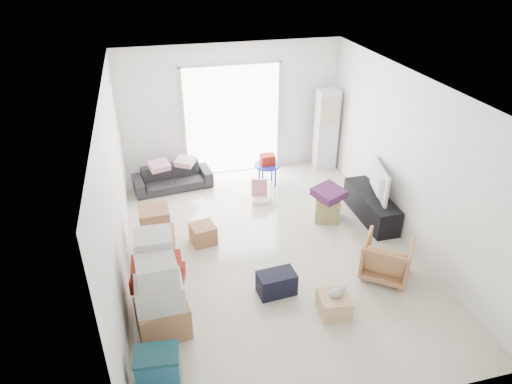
{
  "coord_description": "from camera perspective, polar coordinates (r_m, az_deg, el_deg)",
  "views": [
    {
      "loc": [
        -1.69,
        -5.77,
        4.45
      ],
      "look_at": [
        -0.19,
        0.2,
        0.99
      ],
      "focal_mm": 32.0,
      "sensor_mm": 36.0,
      "label": 1
    }
  ],
  "objects": [
    {
      "name": "blanket",
      "position": [
        8.08,
        9.07,
        -0.35
      ],
      "size": [
        0.62,
        0.62,
        0.14
      ],
      "primitive_type": "cube",
      "rotation": [
        0.0,
        0.0,
        0.41
      ],
      "color": "#572357",
      "rests_on": "ottoman"
    },
    {
      "name": "pillow_right",
      "position": [
        9.14,
        -8.95,
        4.47
      ],
      "size": [
        0.44,
        0.41,
        0.12
      ],
      "primitive_type": "cube",
      "rotation": [
        0.0,
        0.0,
        -0.55
      ],
      "color": "#D198A0",
      "rests_on": "sofa"
    },
    {
      "name": "toy_walker",
      "position": [
        8.72,
        0.54,
        -0.43
      ],
      "size": [
        0.38,
        0.35,
        0.43
      ],
      "rotation": [
        0.0,
        0.0,
        -0.25
      ],
      "color": "silver",
      "rests_on": "room_shell"
    },
    {
      "name": "armchair",
      "position": [
        7.03,
        16.09,
        -7.7
      ],
      "size": [
        0.92,
        0.91,
        0.69
      ],
      "primitive_type": "imported",
      "rotation": [
        0.0,
        0.0,
        2.48
      ],
      "color": "#B07A4E",
      "rests_on": "room_shell"
    },
    {
      "name": "sliding_door",
      "position": [
        9.46,
        -2.98,
        9.5
      ],
      "size": [
        2.1,
        0.04,
        2.33
      ],
      "color": "white",
      "rests_on": "room_shell"
    },
    {
      "name": "wood_crate",
      "position": [
        6.39,
        9.76,
        -13.61
      ],
      "size": [
        0.45,
        0.45,
        0.27
      ],
      "primitive_type": "cube",
      "rotation": [
        0.0,
        0.0,
        -0.1
      ],
      "color": "#DDB47F",
      "rests_on": "room_shell"
    },
    {
      "name": "room_shell",
      "position": [
        6.76,
        2.02,
        2.03
      ],
      "size": [
        4.98,
        6.48,
        3.18
      ],
      "color": "beige",
      "rests_on": "ground"
    },
    {
      "name": "box_stack_a",
      "position": [
        5.9,
        -11.81,
        -13.26
      ],
      "size": [
        0.7,
        0.61,
        1.15
      ],
      "rotation": [
        0.0,
        0.0,
        0.08
      ],
      "color": "olive",
      "rests_on": "room_shell"
    },
    {
      "name": "pillow_left",
      "position": [
        9.07,
        -12.08,
        3.91
      ],
      "size": [
        0.4,
        0.35,
        0.11
      ],
      "primitive_type": "cube",
      "rotation": [
        0.0,
        0.0,
        0.29
      ],
      "color": "#D198A0",
      "rests_on": "sofa"
    },
    {
      "name": "box_stack_b",
      "position": [
        6.21,
        -12.09,
        -10.5
      ],
      "size": [
        0.74,
        0.67,
        1.23
      ],
      "rotation": [
        0.0,
        0.0,
        -0.1
      ],
      "color": "olive",
      "rests_on": "room_shell"
    },
    {
      "name": "television",
      "position": [
        8.26,
        14.42,
        0.07
      ],
      "size": [
        0.75,
        1.05,
        0.12
      ],
      "primitive_type": "imported",
      "rotation": [
        0.0,
        0.0,
        1.34
      ],
      "color": "black",
      "rests_on": "tv_console"
    },
    {
      "name": "ottoman",
      "position": [
        8.22,
        8.92,
        -2.06
      ],
      "size": [
        0.55,
        0.55,
        0.43
      ],
      "primitive_type": "cube",
      "rotation": [
        0.0,
        0.0,
        -0.37
      ],
      "color": "tan",
      "rests_on": "room_shell"
    },
    {
      "name": "box_stack_c",
      "position": [
        7.4,
        -12.38,
        -4.76
      ],
      "size": [
        0.59,
        0.51,
        0.79
      ],
      "rotation": [
        0.0,
        0.0,
        -0.16
      ],
      "color": "olive",
      "rests_on": "room_shell"
    },
    {
      "name": "tv_console",
      "position": [
        8.4,
        14.17,
        -1.72
      ],
      "size": [
        0.43,
        1.43,
        0.48
      ],
      "primitive_type": "cube",
      "color": "black",
      "rests_on": "room_shell"
    },
    {
      "name": "kids_table",
      "position": [
        9.15,
        1.43,
        3.58
      ],
      "size": [
        0.53,
        0.53,
        0.66
      ],
      "rotation": [
        0.0,
        0.0,
        -0.23
      ],
      "color": "#1827A9",
      "rests_on": "room_shell"
    },
    {
      "name": "sofa",
      "position": [
        9.26,
        -10.41,
        2.19
      ],
      "size": [
        1.58,
        0.64,
        0.6
      ],
      "primitive_type": "imported",
      "rotation": [
        0.0,
        0.0,
        0.12
      ],
      "color": "#28292E",
      "rests_on": "room_shell"
    },
    {
      "name": "duffel_bag",
      "position": [
        6.58,
        2.58,
        -11.31
      ],
      "size": [
        0.56,
        0.36,
        0.34
      ],
      "primitive_type": "cube",
      "rotation": [
        0.0,
        0.0,
        0.09
      ],
      "color": "black",
      "rests_on": "room_shell"
    },
    {
      "name": "ac_tower",
      "position": [
        9.84,
        8.76,
        7.69
      ],
      "size": [
        0.45,
        0.3,
        1.75
      ],
      "primitive_type": "cube",
      "color": "silver",
      "rests_on": "room_shell"
    },
    {
      "name": "storage_bins",
      "position": [
        5.48,
        -12.05,
        -21.04
      ],
      "size": [
        0.51,
        0.38,
        0.56
      ],
      "rotation": [
        0.0,
        0.0,
        -0.1
      ],
      "color": "navy",
      "rests_on": "room_shell"
    },
    {
      "name": "loose_box",
      "position": [
        7.62,
        -6.63,
        -5.18
      ],
      "size": [
        0.45,
        0.45,
        0.32
      ],
      "primitive_type": "cube",
      "rotation": [
        0.0,
        0.0,
        0.19
      ],
      "color": "olive",
      "rests_on": "room_shell"
    },
    {
      "name": "plush_bunny",
      "position": [
        6.28,
        10.14,
        -12.19
      ],
      "size": [
        0.26,
        0.15,
        0.13
      ],
      "rotation": [
        0.0,
        0.0,
        -0.07
      ],
      "color": "#B2ADA8",
      "rests_on": "wood_crate"
    }
  ]
}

